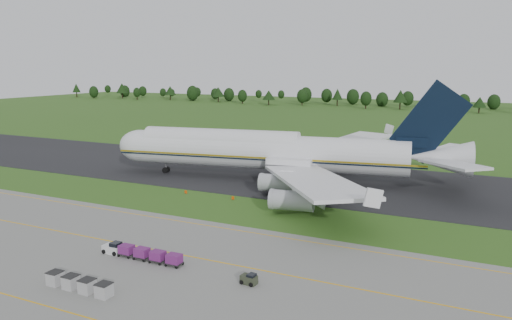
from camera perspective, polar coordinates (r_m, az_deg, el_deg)
The scene contains 10 objects.
ground at distance 86.10m, azimuth -0.84°, elevation -5.85°, with size 600.00×600.00×0.00m, color #2C5319.
apron at distance 59.55m, azimuth -16.03°, elevation -14.07°, with size 300.00×52.00×0.06m, color slate.
taxiway at distance 111.05m, azimuth 5.60°, elevation -2.08°, with size 300.00×40.00×0.08m, color black.
apron_markings at distance 64.44m, azimuth -11.82°, elevation -11.87°, with size 300.00×30.20×0.01m.
tree_line at distance 297.46m, azimuth 20.81°, elevation 6.58°, with size 528.54×22.53×11.90m.
aircraft at distance 108.23m, azimuth 1.84°, elevation 1.00°, with size 78.70×75.41×22.01m.
baggage_train at distance 66.99m, azimuth -13.10°, elevation -10.31°, with size 12.14×1.55×1.49m.
utility_cart at distance 58.49m, azimuth -0.82°, elevation -13.53°, with size 1.94×1.29×1.01m.
uld_row at distance 60.10m, azimuth -19.58°, elevation -13.20°, with size 8.77×1.57×1.55m.
edge_markers at distance 95.82m, azimuth -5.41°, elevation -4.01°, with size 10.95×0.30×0.60m.
Camera 1 is at (36.78, -73.86, 24.60)m, focal length 35.00 mm.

